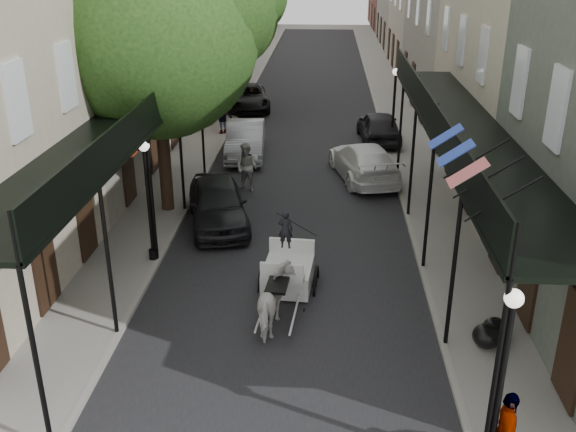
# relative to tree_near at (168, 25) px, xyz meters

# --- Properties ---
(ground) EXTENTS (140.00, 140.00, 0.00)m
(ground) POSITION_rel_tree_near_xyz_m (4.20, -10.18, -6.49)
(ground) COLOR gray
(ground) RESTS_ON ground
(road) EXTENTS (8.00, 90.00, 0.01)m
(road) POSITION_rel_tree_near_xyz_m (4.20, 9.82, -6.48)
(road) COLOR black
(road) RESTS_ON ground
(sidewalk_left) EXTENTS (2.20, 90.00, 0.12)m
(sidewalk_left) POSITION_rel_tree_near_xyz_m (-0.80, 9.82, -6.43)
(sidewalk_left) COLOR gray
(sidewalk_left) RESTS_ON ground
(sidewalk_right) EXTENTS (2.20, 90.00, 0.12)m
(sidewalk_right) POSITION_rel_tree_near_xyz_m (9.20, 9.82, -6.43)
(sidewalk_right) COLOR gray
(sidewalk_right) RESTS_ON ground
(building_row_left) EXTENTS (5.00, 80.00, 10.50)m
(building_row_left) POSITION_rel_tree_near_xyz_m (-4.40, 19.82, -1.24)
(building_row_left) COLOR #B4A690
(building_row_left) RESTS_ON ground
(building_row_right) EXTENTS (5.00, 80.00, 10.50)m
(building_row_right) POSITION_rel_tree_near_xyz_m (12.80, 19.82, -1.24)
(building_row_right) COLOR gray
(building_row_right) RESTS_ON ground
(gallery_left) EXTENTS (2.20, 18.05, 4.88)m
(gallery_left) POSITION_rel_tree_near_xyz_m (-0.59, -3.20, -2.44)
(gallery_left) COLOR black
(gallery_left) RESTS_ON sidewalk_left
(gallery_right) EXTENTS (2.20, 18.05, 4.88)m
(gallery_right) POSITION_rel_tree_near_xyz_m (8.99, -3.20, -2.44)
(gallery_right) COLOR black
(gallery_right) RESTS_ON sidewalk_right
(tree_near) EXTENTS (7.31, 6.80, 9.63)m
(tree_near) POSITION_rel_tree_near_xyz_m (0.00, 0.00, 0.00)
(tree_near) COLOR #382619
(tree_near) RESTS_ON sidewalk_left
(tree_far) EXTENTS (6.45, 6.00, 8.61)m
(tree_far) POSITION_rel_tree_near_xyz_m (-0.05, 14.00, -0.65)
(tree_far) COLOR #382619
(tree_far) RESTS_ON sidewalk_left
(lamppost_right_near) EXTENTS (0.32, 0.32, 3.71)m
(lamppost_right_near) POSITION_rel_tree_near_xyz_m (8.30, -12.18, -4.44)
(lamppost_right_near) COLOR black
(lamppost_right_near) RESTS_ON sidewalk_right
(lamppost_left) EXTENTS (0.32, 0.32, 3.71)m
(lamppost_left) POSITION_rel_tree_near_xyz_m (0.10, -4.18, -4.44)
(lamppost_left) COLOR black
(lamppost_left) RESTS_ON sidewalk_left
(lamppost_right_far) EXTENTS (0.32, 0.32, 3.71)m
(lamppost_right_far) POSITION_rel_tree_near_xyz_m (8.30, 7.82, -4.44)
(lamppost_right_far) COLOR black
(lamppost_right_far) RESTS_ON sidewalk_right
(horse) EXTENTS (0.97, 1.89, 1.55)m
(horse) POSITION_rel_tree_near_xyz_m (4.11, -7.59, -5.72)
(horse) COLOR silver
(horse) RESTS_ON ground
(carriage) EXTENTS (1.71, 2.37, 2.58)m
(carriage) POSITION_rel_tree_near_xyz_m (4.29, -5.19, -5.48)
(carriage) COLOR black
(carriage) RESTS_ON ground
(pedestrian_walking) EXTENTS (1.14, 1.03, 1.92)m
(pedestrian_walking) POSITION_rel_tree_near_xyz_m (2.20, 2.11, -5.53)
(pedestrian_walking) COLOR #9E9D95
(pedestrian_walking) RESTS_ON ground
(pedestrian_sidewalk_left) EXTENTS (1.38, 1.28, 1.86)m
(pedestrian_sidewalk_left) POSITION_rel_tree_near_xyz_m (-0.00, 9.95, -5.44)
(pedestrian_sidewalk_left) COLOR gray
(pedestrian_sidewalk_left) RESTS_ON sidewalk_left
(car_left_near) EXTENTS (2.94, 4.96, 1.58)m
(car_left_near) POSITION_rel_tree_near_xyz_m (1.60, -1.24, -5.70)
(car_left_near) COLOR black
(car_left_near) RESTS_ON ground
(car_left_mid) EXTENTS (1.97, 4.81, 1.55)m
(car_left_mid) POSITION_rel_tree_near_xyz_m (1.60, 6.56, -5.71)
(car_left_mid) COLOR #A6A7AC
(car_left_mid) RESTS_ON ground
(car_left_far) EXTENTS (3.24, 5.42, 1.41)m
(car_left_far) POSITION_rel_tree_near_xyz_m (0.60, 15.63, -5.78)
(car_left_far) COLOR black
(car_left_far) RESTS_ON ground
(car_right_near) EXTENTS (3.18, 5.46, 1.49)m
(car_right_near) POSITION_rel_tree_near_xyz_m (6.80, 3.82, -5.74)
(car_right_near) COLOR white
(car_right_near) RESTS_ON ground
(car_right_far) EXTENTS (2.11, 4.63, 1.54)m
(car_right_far) POSITION_rel_tree_near_xyz_m (7.80, 9.22, -5.72)
(car_right_far) COLOR black
(car_right_far) RESTS_ON ground
(trash_bags) EXTENTS (0.94, 1.09, 0.58)m
(trash_bags) POSITION_rel_tree_near_xyz_m (9.24, -8.11, -6.10)
(trash_bags) COLOR black
(trash_bags) RESTS_ON sidewalk_right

